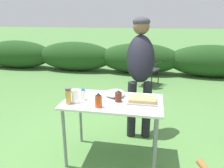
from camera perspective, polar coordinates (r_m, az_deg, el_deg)
name	(u,v)px	position (r m, az deg, el deg)	size (l,w,h in m)	color
ground_plane	(113,157)	(2.81, 0.21, -18.55)	(60.00, 60.00, 0.00)	#4C7A3D
shrub_hedge	(139,58)	(6.55, 7.14, 6.63)	(14.40, 0.90, 0.89)	#1E4219
folding_table	(113,107)	(2.48, 0.22, -6.04)	(1.10, 0.64, 0.74)	silver
food_tray	(143,100)	(2.43, 8.02, -4.15)	(0.33, 0.23, 0.06)	#9E9EA3
plate_stack	(81,94)	(2.66, -8.04, -2.59)	(0.20, 0.20, 0.02)	white
mixing_bowl	(115,93)	(2.58, 0.75, -2.42)	(0.24, 0.24, 0.08)	silver
paper_cup_stack	(75,96)	(2.41, -9.52, -3.14)	(0.08, 0.08, 0.15)	white
mayo_bottle	(83,94)	(2.48, -7.54, -2.63)	(0.07, 0.07, 0.14)	silver
bbq_sauce_bottle	(118,96)	(2.41, 1.67, -3.15)	(0.08, 0.08, 0.14)	#562314
hot_sauce_bottle	(98,100)	(2.26, -3.56, -4.26)	(0.08, 0.08, 0.16)	#CC4214
spice_jar	(68,96)	(2.39, -11.35, -3.15)	(0.06, 0.06, 0.18)	#B2893D
standing_person_in_dark_puffer	(140,64)	(2.99, 7.43, 5.17)	(0.43, 0.54, 1.64)	black
camp_chair_green_behind_table	(146,67)	(5.37, 8.93, 4.42)	(0.66, 0.73, 0.83)	#232328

